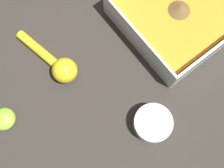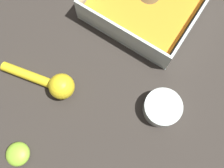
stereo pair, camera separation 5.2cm
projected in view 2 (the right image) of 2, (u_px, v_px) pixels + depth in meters
name	position (u px, v px, depth m)	size (l,w,h in m)	color
ground_plane	(137.00, 9.00, 0.66)	(4.00, 4.00, 0.00)	#332D28
spice_bowl	(162.00, 108.00, 0.58)	(0.08, 0.08, 0.04)	silver
lemon_squeezer	(53.00, 84.00, 0.58)	(0.18, 0.07, 0.06)	yellow
lemon_half	(18.00, 154.00, 0.55)	(0.05, 0.05, 0.03)	#93CC38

